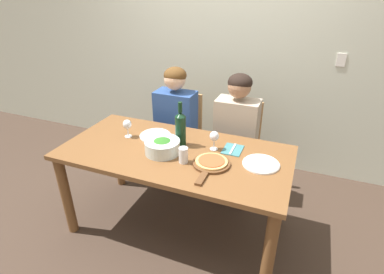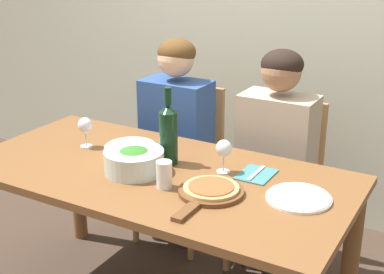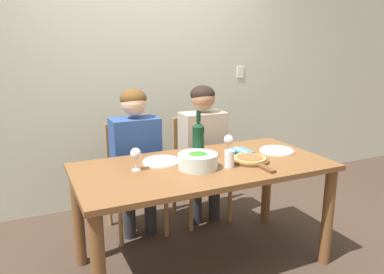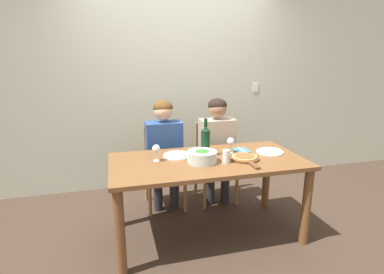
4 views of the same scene
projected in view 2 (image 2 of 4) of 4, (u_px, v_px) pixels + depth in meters
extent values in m
cube|color=beige|center=(276.00, 2.00, 3.24)|extent=(10.00, 0.05, 2.70)
cube|color=brown|center=(156.00, 174.00, 2.36)|extent=(1.73, 0.84, 0.04)
cylinder|color=brown|center=(77.00, 183.00, 3.15)|extent=(0.08, 0.08, 0.72)
cylinder|color=brown|center=(351.00, 258.00, 2.41)|extent=(0.08, 0.08, 0.72)
cube|color=#9E7042|center=(179.00, 172.00, 3.14)|extent=(0.42, 0.42, 0.04)
cube|color=#9E7042|center=(195.00, 123.00, 3.22)|extent=(0.38, 0.03, 0.47)
cylinder|color=#9E7042|center=(135.00, 211.00, 3.15)|extent=(0.04, 0.04, 0.40)
cylinder|color=#9E7042|center=(191.00, 227.00, 2.98)|extent=(0.04, 0.04, 0.40)
cylinder|color=#9E7042|center=(169.00, 187.00, 3.46)|extent=(0.04, 0.04, 0.40)
cylinder|color=#9E7042|center=(221.00, 200.00, 3.29)|extent=(0.04, 0.04, 0.40)
cube|color=#9E7042|center=(275.00, 195.00, 2.86)|extent=(0.42, 0.42, 0.04)
cube|color=#9E7042|center=(291.00, 140.00, 2.93)|extent=(0.38, 0.03, 0.47)
cylinder|color=#9E7042|center=(227.00, 238.00, 2.87)|extent=(0.04, 0.04, 0.40)
cylinder|color=#9E7042|center=(294.00, 257.00, 2.70)|extent=(0.04, 0.04, 0.40)
cylinder|color=#9E7042|center=(255.00, 209.00, 3.18)|extent=(0.04, 0.04, 0.40)
cylinder|color=#9E7042|center=(317.00, 224.00, 3.01)|extent=(0.04, 0.04, 0.40)
cylinder|color=#28282D|center=(159.00, 205.00, 3.19)|extent=(0.10, 0.10, 0.44)
cylinder|color=#28282D|center=(185.00, 212.00, 3.11)|extent=(0.10, 0.10, 0.44)
cube|color=navy|center=(177.00, 127.00, 3.03)|extent=(0.38, 0.22, 0.54)
cylinder|color=navy|center=(123.00, 159.00, 2.97)|extent=(0.07, 0.31, 0.14)
cylinder|color=navy|center=(185.00, 173.00, 2.79)|extent=(0.07, 0.31, 0.14)
sphere|color=#DBAD89|center=(176.00, 59.00, 2.89)|extent=(0.20, 0.20, 0.20)
ellipsoid|color=#563819|center=(177.00, 52.00, 2.89)|extent=(0.21, 0.21, 0.15)
cylinder|color=#28282D|center=(252.00, 230.00, 2.91)|extent=(0.10, 0.10, 0.44)
cylinder|color=#28282D|center=(283.00, 239.00, 2.83)|extent=(0.10, 0.10, 0.44)
cube|color=tan|center=(277.00, 146.00, 2.75)|extent=(0.38, 0.22, 0.54)
cylinder|color=tan|center=(220.00, 182.00, 2.69)|extent=(0.07, 0.31, 0.14)
cylinder|color=tan|center=(296.00, 200.00, 2.51)|extent=(0.07, 0.31, 0.14)
sphere|color=#9E7051|center=(281.00, 72.00, 2.61)|extent=(0.20, 0.20, 0.20)
ellipsoid|color=black|center=(282.00, 64.00, 2.61)|extent=(0.21, 0.21, 0.15)
cylinder|color=black|center=(169.00, 138.00, 2.38)|extent=(0.08, 0.08, 0.24)
cone|color=black|center=(168.00, 109.00, 2.34)|extent=(0.08, 0.08, 0.03)
cylinder|color=black|center=(168.00, 96.00, 2.32)|extent=(0.03, 0.03, 0.08)
cylinder|color=silver|center=(134.00, 161.00, 2.32)|extent=(0.26, 0.26, 0.10)
ellipsoid|color=#2D6B23|center=(134.00, 160.00, 2.32)|extent=(0.21, 0.21, 0.11)
cylinder|color=white|center=(131.00, 148.00, 2.59)|extent=(0.26, 0.26, 0.01)
torus|color=white|center=(131.00, 147.00, 2.59)|extent=(0.25, 0.25, 0.02)
cylinder|color=white|center=(299.00, 198.00, 2.08)|extent=(0.26, 0.26, 0.01)
torus|color=white|center=(299.00, 197.00, 2.08)|extent=(0.25, 0.25, 0.02)
cylinder|color=brown|center=(211.00, 191.00, 2.13)|extent=(0.26, 0.26, 0.02)
cube|color=brown|center=(186.00, 212.00, 1.97)|extent=(0.04, 0.14, 0.02)
cylinder|color=tan|center=(211.00, 188.00, 2.13)|extent=(0.22, 0.22, 0.01)
cylinder|color=#AD4C28|center=(211.00, 186.00, 2.13)|extent=(0.18, 0.18, 0.01)
cylinder|color=silver|center=(87.00, 146.00, 2.62)|extent=(0.06, 0.06, 0.01)
cylinder|color=silver|center=(86.00, 139.00, 2.60)|extent=(0.01, 0.01, 0.07)
ellipsoid|color=silver|center=(85.00, 125.00, 2.58)|extent=(0.07, 0.07, 0.08)
ellipsoid|color=maroon|center=(85.00, 128.00, 2.58)|extent=(0.06, 0.06, 0.03)
cylinder|color=silver|center=(223.00, 172.00, 2.33)|extent=(0.06, 0.06, 0.01)
cylinder|color=silver|center=(223.00, 163.00, 2.32)|extent=(0.01, 0.01, 0.07)
ellipsoid|color=silver|center=(224.00, 148.00, 2.29)|extent=(0.07, 0.07, 0.08)
ellipsoid|color=maroon|center=(224.00, 151.00, 2.30)|extent=(0.06, 0.06, 0.03)
cylinder|color=silver|center=(164.00, 175.00, 2.17)|extent=(0.07, 0.07, 0.11)
cube|color=#387075|center=(256.00, 174.00, 2.30)|extent=(0.14, 0.18, 0.01)
cube|color=silver|center=(256.00, 173.00, 2.30)|extent=(0.01, 0.17, 0.01)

